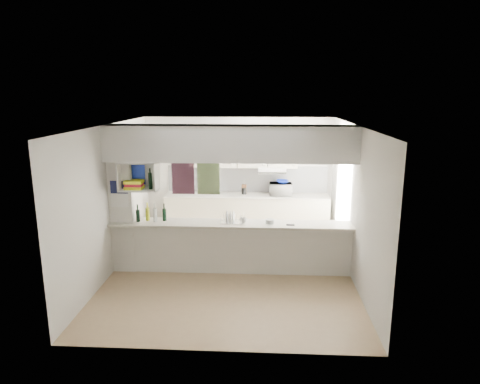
# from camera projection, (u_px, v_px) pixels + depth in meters

# --- Properties ---
(floor) EXTENTS (4.80, 4.80, 0.00)m
(floor) POSITION_uv_depth(u_px,v_px,m) (231.00, 272.00, 7.63)
(floor) COLOR tan
(floor) RESTS_ON ground
(ceiling) EXTENTS (4.80, 4.80, 0.00)m
(ceiling) POSITION_uv_depth(u_px,v_px,m) (230.00, 125.00, 7.04)
(ceiling) COLOR white
(ceiling) RESTS_ON wall_back
(wall_back) EXTENTS (4.20, 0.00, 4.20)m
(wall_back) POSITION_uv_depth(u_px,v_px,m) (239.00, 175.00, 9.67)
(wall_back) COLOR silver
(wall_back) RESTS_ON floor
(wall_left) EXTENTS (0.00, 4.80, 4.80)m
(wall_left) POSITION_uv_depth(u_px,v_px,m) (110.00, 200.00, 7.45)
(wall_left) COLOR silver
(wall_left) RESTS_ON floor
(wall_right) EXTENTS (0.00, 4.80, 4.80)m
(wall_right) POSITION_uv_depth(u_px,v_px,m) (354.00, 203.00, 7.22)
(wall_right) COLOR silver
(wall_right) RESTS_ON floor
(servery_partition) EXTENTS (4.20, 0.50, 2.60)m
(servery_partition) POSITION_uv_depth(u_px,v_px,m) (220.00, 181.00, 7.26)
(servery_partition) COLOR silver
(servery_partition) RESTS_ON floor
(cubby_shelf) EXTENTS (0.65, 0.35, 0.50)m
(cubby_shelf) POSITION_uv_depth(u_px,v_px,m) (138.00, 178.00, 7.26)
(cubby_shelf) COLOR white
(cubby_shelf) RESTS_ON bulkhead
(kitchen_run) EXTENTS (3.60, 0.63, 2.24)m
(kitchen_run) POSITION_uv_depth(u_px,v_px,m) (245.00, 198.00, 9.51)
(kitchen_run) COLOR beige
(kitchen_run) RESTS_ON floor
(microwave) EXTENTS (0.50, 0.35, 0.27)m
(microwave) POSITION_uv_depth(u_px,v_px,m) (281.00, 189.00, 9.37)
(microwave) COLOR white
(microwave) RESTS_ON bench_top
(bowl) EXTENTS (0.27, 0.27, 0.07)m
(bowl) POSITION_uv_depth(u_px,v_px,m) (282.00, 182.00, 9.35)
(bowl) COLOR navy
(bowl) RESTS_ON microwave
(dish_rack) EXTENTS (0.41, 0.33, 0.21)m
(dish_rack) POSITION_uv_depth(u_px,v_px,m) (232.00, 218.00, 7.43)
(dish_rack) COLOR silver
(dish_rack) RESTS_ON breakfast_bar
(cup) EXTENTS (0.14, 0.14, 0.10)m
(cup) POSITION_uv_depth(u_px,v_px,m) (243.00, 220.00, 7.34)
(cup) COLOR white
(cup) RESTS_ON dish_rack
(wine_bottles) EXTENTS (0.52, 0.15, 0.34)m
(wine_bottles) POSITION_uv_depth(u_px,v_px,m) (151.00, 214.00, 7.49)
(wine_bottles) COLOR black
(wine_bottles) RESTS_ON breakfast_bar
(plastic_tubs) EXTENTS (0.49, 0.18, 0.07)m
(plastic_tubs) POSITION_uv_depth(u_px,v_px,m) (271.00, 222.00, 7.36)
(plastic_tubs) COLOR silver
(plastic_tubs) RESTS_ON breakfast_bar
(utensil_jar) EXTENTS (0.10, 0.10, 0.14)m
(utensil_jar) POSITION_uv_depth(u_px,v_px,m) (244.00, 191.00, 9.49)
(utensil_jar) COLOR black
(utensil_jar) RESTS_ON bench_top
(knife_block) EXTENTS (0.11, 0.09, 0.21)m
(knife_block) POSITION_uv_depth(u_px,v_px,m) (244.00, 189.00, 9.51)
(knife_block) COLOR brown
(knife_block) RESTS_ON bench_top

